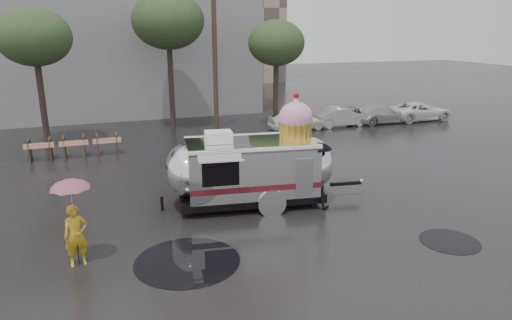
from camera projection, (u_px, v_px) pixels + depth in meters
name	position (u px, v px, depth m)	size (l,w,h in m)	color
ground	(251.00, 221.00, 14.66)	(120.00, 120.00, 0.00)	black
puddles	(281.00, 220.00, 14.68)	(9.68, 10.61, 0.01)	black
grey_building	(94.00, 20.00, 33.32)	(22.00, 12.00, 13.00)	slate
utility_pole	(215.00, 51.00, 26.85)	(1.60, 0.28, 9.00)	#473323
tree_left	(34.00, 38.00, 22.68)	(3.64, 3.64, 6.95)	#382D26
tree_mid	(168.00, 21.00, 26.48)	(4.20, 4.20, 8.03)	#382D26
tree_right	(276.00, 44.00, 26.93)	(3.36, 3.36, 6.42)	#382D26
barricade_row	(74.00, 146.00, 21.78)	(4.30, 0.80, 1.00)	#473323
parked_cars	(365.00, 113.00, 29.07)	(13.20, 1.90, 1.50)	silver
airstream_trailer	(253.00, 166.00, 15.71)	(7.30, 3.05, 3.95)	silver
person_left	(76.00, 236.00, 11.72)	(0.60, 0.40, 1.65)	gold
umbrella_pink	(71.00, 194.00, 11.40)	(1.23, 1.23, 2.39)	pink
person_right	(317.00, 181.00, 15.54)	(0.90, 0.50, 1.88)	black
umbrella_black	(318.00, 153.00, 15.27)	(1.13, 1.13, 2.32)	black
tripod	(287.00, 180.00, 16.16)	(0.53, 0.55, 1.35)	black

